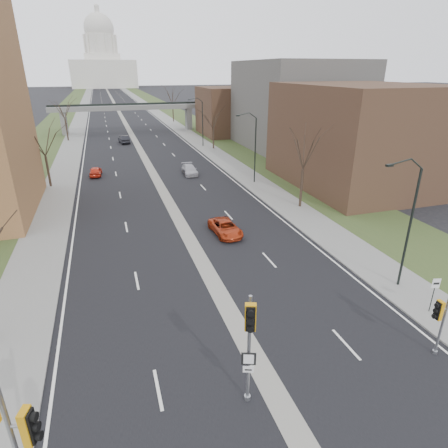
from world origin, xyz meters
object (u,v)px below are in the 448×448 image
car_right_near (225,228)px  car_right_mid (190,170)px  car_left_near (96,171)px  signal_pole_right (448,307)px  signal_pole_left (10,425)px  car_left_far (124,139)px  speed_limit_sign (434,289)px  signal_pole_median (250,335)px

car_right_near → car_right_mid: 21.09m
car_left_near → signal_pole_right: bearing=115.1°
car_right_mid → signal_pole_right: bearing=-82.3°
signal_pole_left → car_left_near: size_ratio=1.57×
signal_pole_left → signal_pole_right: 18.55m
car_left_far → car_right_near: size_ratio=1.02×
signal_pole_left → car_right_mid: size_ratio=1.35×
car_left_near → car_right_near: (10.93, -24.14, -0.03)m
signal_pole_left → car_left_far: 68.12m
signal_pole_right → speed_limit_sign: (2.62, 3.05, -1.36)m
signal_pole_right → car_left_near: 45.13m
signal_pole_right → car_right_near: (-5.50, 17.82, -2.41)m
signal_pole_median → signal_pole_right: signal_pole_median is taller
speed_limit_sign → car_right_mid: bearing=115.1°
signal_pole_right → car_left_near: (-16.43, 41.96, -2.38)m
car_left_far → car_right_near: 48.51m
signal_pole_right → signal_pole_median: bearing=-179.2°
car_left_near → car_right_mid: size_ratio=0.85×
signal_pole_right → speed_limit_sign: bearing=50.7°
speed_limit_sign → car_left_near: 43.34m
car_right_near → signal_pole_left: bearing=-127.4°
signal_pole_left → car_right_near: size_ratio=1.34×
car_left_far → car_right_near: (5.58, -48.18, -0.13)m
signal_pole_right → car_right_mid: 39.13m
speed_limit_sign → signal_pole_right: bearing=-116.0°
car_left_far → speed_limit_sign: bearing=94.8°
signal_pole_right → car_left_far: (-11.09, 66.00, -2.28)m
signal_pole_median → car_right_mid: size_ratio=1.23×
speed_limit_sign → car_left_far: speed_limit_sign is taller
car_left_far → car_right_mid: bearing=97.2°
car_right_mid → signal_pole_left: bearing=-107.8°
signal_pole_median → car_right_mid: signal_pole_median is taller
signal_pole_left → speed_limit_sign: (21.07, 4.69, -2.22)m
signal_pole_median → car_left_near: 42.44m
car_left_near → car_right_mid: bearing=169.8°
speed_limit_sign → car_right_mid: size_ratio=0.51×
car_left_near → car_right_mid: car_left_near is taller
signal_pole_right → car_left_far: signal_pole_right is taller
signal_pole_left → car_right_mid: (14.49, 40.50, -3.25)m
car_right_mid → signal_pole_median: bearing=-97.2°
signal_pole_median → car_left_far: signal_pole_median is taller
car_left_near → car_right_mid: 12.85m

